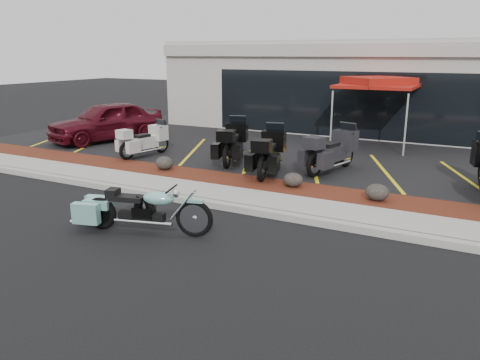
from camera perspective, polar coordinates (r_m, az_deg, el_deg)
The scene contains 17 objects.
ground at distance 9.85m, azimuth -1.78°, elevation -5.49°, with size 90.00×90.00×0.00m, color black.
curb at distance 10.57m, azimuth 0.59°, elevation -3.58°, with size 24.00×0.25×0.15m, color gray.
sidewalk at distance 11.17m, azimuth 2.21°, elevation -2.55°, with size 24.00×1.20×0.15m, color gray.
mulch_bed at distance 12.22m, azimuth 4.60°, elevation -1.00°, with size 24.00×1.20×0.16m, color #3A1C0D.
upper_lot at distance 17.20m, azimuth 11.63°, elevation 3.47°, with size 26.00×9.60×0.15m, color black.
dealership_building at distance 23.00m, azimuth 16.29°, elevation 10.93°, with size 18.00×8.16×4.00m.
boulder_left at distance 13.94m, azimuth -9.20°, elevation 2.06°, with size 0.55×0.46×0.39m, color black.
boulder_mid at distance 12.06m, azimuth 6.50°, elevation 0.03°, with size 0.52×0.43×0.37m, color black.
boulder_right at distance 11.32m, azimuth 16.38°, elevation -1.45°, with size 0.55×0.46×0.39m, color black.
hero_cruiser at distance 9.09m, azimuth -5.61°, elevation -4.02°, with size 2.83×0.72×1.00m, color #71B0A6, non-canonical shape.
touring_white at distance 16.33m, azimuth -9.59°, elevation 5.31°, with size 2.01×0.77×1.17m, color silver, non-canonical shape.
touring_black_front at distance 15.49m, azimuth -0.27°, elevation 5.38°, with size 2.37×0.90×1.38m, color black, non-canonical shape.
touring_black_mid at distance 14.02m, azimuth 4.26°, elevation 4.27°, with size 2.34×0.90×1.36m, color black, non-canonical shape.
touring_grey at distance 14.42m, azimuth 12.91°, elevation 4.21°, with size 2.33×0.89×1.35m, color #29292D, non-canonical shape.
parked_car at distance 19.16m, azimuth -15.97°, elevation 6.91°, with size 1.79×4.45×1.52m, color #450914.
traffic_cone at distance 16.52m, azimuth 9.32°, elevation 4.08°, with size 0.30×0.30×0.40m, color #DC5E07.
popup_canopy at distance 17.78m, azimuth 16.43°, elevation 11.20°, with size 3.34×3.34×2.51m.
Camera 1 is at (4.50, -8.04, 3.48)m, focal length 35.00 mm.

